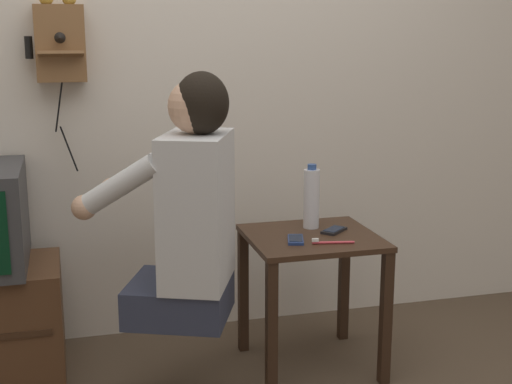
{
  "coord_description": "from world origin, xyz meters",
  "views": [
    {
      "loc": [
        -0.54,
        -1.97,
        1.36
      ],
      "look_at": [
        0.14,
        0.58,
        0.77
      ],
      "focal_mm": 50.0,
      "sensor_mm": 36.0,
      "label": 1
    }
  ],
  "objects_px": {
    "cell_phone_spare": "(334,230)",
    "cell_phone_held": "(296,239)",
    "wall_phone_antique": "(60,42)",
    "toothbrush": "(330,242)",
    "water_bottle": "(311,198)",
    "person": "(189,208)"
  },
  "relations": [
    {
      "from": "cell_phone_spare",
      "to": "cell_phone_held",
      "type": "bearing_deg",
      "value": -107.84
    },
    {
      "from": "wall_phone_antique",
      "to": "cell_phone_held",
      "type": "relative_size",
      "value": 5.4
    },
    {
      "from": "cell_phone_held",
      "to": "cell_phone_spare",
      "type": "relative_size",
      "value": 1.03
    },
    {
      "from": "cell_phone_held",
      "to": "toothbrush",
      "type": "xyz_separation_m",
      "value": [
        0.12,
        -0.07,
        0.0
      ]
    },
    {
      "from": "wall_phone_antique",
      "to": "cell_phone_spare",
      "type": "relative_size",
      "value": 5.53
    },
    {
      "from": "water_bottle",
      "to": "cell_phone_held",
      "type": "bearing_deg",
      "value": -125.98
    },
    {
      "from": "wall_phone_antique",
      "to": "cell_phone_held",
      "type": "xyz_separation_m",
      "value": [
        0.85,
        -0.53,
        -0.75
      ]
    },
    {
      "from": "cell_phone_spare",
      "to": "toothbrush",
      "type": "height_order",
      "value": "toothbrush"
    },
    {
      "from": "wall_phone_antique",
      "to": "cell_phone_spare",
      "type": "bearing_deg",
      "value": -23.35
    },
    {
      "from": "person",
      "to": "cell_phone_held",
      "type": "xyz_separation_m",
      "value": [
        0.43,
        0.08,
        -0.18
      ]
    },
    {
      "from": "person",
      "to": "wall_phone_antique",
      "type": "xyz_separation_m",
      "value": [
        -0.41,
        0.62,
        0.58
      ]
    },
    {
      "from": "person",
      "to": "toothbrush",
      "type": "relative_size",
      "value": 5.53
    },
    {
      "from": "person",
      "to": "cell_phone_held",
      "type": "height_order",
      "value": "person"
    },
    {
      "from": "wall_phone_antique",
      "to": "toothbrush",
      "type": "xyz_separation_m",
      "value": [
        0.96,
        -0.6,
        -0.75
      ]
    },
    {
      "from": "person",
      "to": "cell_phone_spare",
      "type": "relative_size",
      "value": 6.82
    },
    {
      "from": "cell_phone_spare",
      "to": "water_bottle",
      "type": "bearing_deg",
      "value": 177.88
    },
    {
      "from": "water_bottle",
      "to": "toothbrush",
      "type": "xyz_separation_m",
      "value": [
        -0.01,
        -0.24,
        -0.12
      ]
    },
    {
      "from": "cell_phone_held",
      "to": "toothbrush",
      "type": "height_order",
      "value": "toothbrush"
    },
    {
      "from": "wall_phone_antique",
      "to": "cell_phone_spare",
      "type": "height_order",
      "value": "wall_phone_antique"
    },
    {
      "from": "wall_phone_antique",
      "to": "water_bottle",
      "type": "relative_size",
      "value": 2.73
    },
    {
      "from": "toothbrush",
      "to": "cell_phone_held",
      "type": "bearing_deg",
      "value": 70.64
    },
    {
      "from": "wall_phone_antique",
      "to": "cell_phone_held",
      "type": "bearing_deg",
      "value": -32.24
    }
  ]
}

